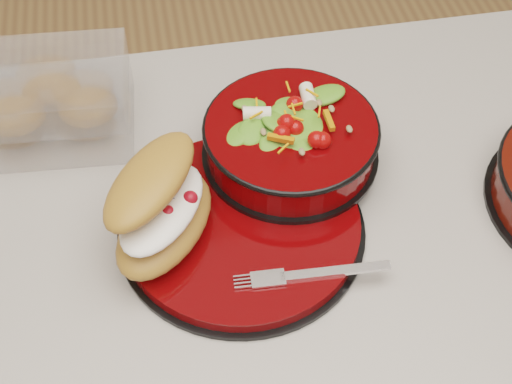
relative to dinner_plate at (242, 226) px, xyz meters
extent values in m
cube|color=#B0A9A1|center=(-0.01, -0.04, -0.03)|extent=(1.24, 0.74, 0.04)
cylinder|color=black|center=(0.00, 0.00, -0.01)|extent=(0.28, 0.28, 0.01)
cylinder|color=#5F0303|center=(0.00, 0.00, 0.00)|extent=(0.26, 0.26, 0.01)
torus|color=black|center=(0.01, -0.01, 0.01)|extent=(0.15, 0.15, 0.01)
cylinder|color=black|center=(0.07, 0.09, 0.01)|extent=(0.21, 0.21, 0.01)
cylinder|color=#5F0303|center=(0.07, 0.09, 0.04)|extent=(0.20, 0.20, 0.04)
torus|color=black|center=(0.07, 0.09, 0.06)|extent=(0.20, 0.20, 0.01)
ellipsoid|color=#4E8525|center=(0.07, 0.09, 0.05)|extent=(0.17, 0.17, 0.07)
sphere|color=red|center=(0.11, 0.09, 0.09)|extent=(0.02, 0.02, 0.02)
sphere|color=red|center=(0.10, 0.12, 0.09)|extent=(0.02, 0.02, 0.02)
sphere|color=red|center=(0.06, 0.13, 0.09)|extent=(0.02, 0.02, 0.02)
sphere|color=red|center=(0.03, 0.10, 0.09)|extent=(0.02, 0.02, 0.02)
sphere|color=red|center=(0.03, 0.07, 0.09)|extent=(0.02, 0.02, 0.02)
sphere|color=red|center=(0.06, 0.05, 0.09)|extent=(0.02, 0.02, 0.02)
sphere|color=red|center=(0.10, 0.05, 0.09)|extent=(0.02, 0.02, 0.02)
cylinder|color=silver|center=(0.10, 0.12, 0.09)|extent=(0.03, 0.04, 0.02)
cylinder|color=silver|center=(0.04, 0.10, 0.09)|extent=(0.04, 0.03, 0.02)
cube|color=orange|center=(0.05, 0.06, 0.09)|extent=(0.03, 0.03, 0.01)
cube|color=orange|center=(0.11, 0.08, 0.09)|extent=(0.03, 0.02, 0.01)
ellipsoid|color=#A96D33|center=(-0.08, -0.01, 0.03)|extent=(0.15, 0.17, 0.04)
ellipsoid|color=white|center=(-0.08, -0.01, 0.06)|extent=(0.13, 0.15, 0.02)
ellipsoid|color=#A96D33|center=(-0.08, 0.01, 0.08)|extent=(0.14, 0.16, 0.04)
sphere|color=#B40C15|center=(-0.11, -0.01, 0.06)|extent=(0.02, 0.02, 0.02)
sphere|color=#B40C15|center=(-0.08, -0.02, 0.06)|extent=(0.02, 0.02, 0.02)
sphere|color=#B40C15|center=(-0.05, 0.00, 0.06)|extent=(0.02, 0.02, 0.02)
sphere|color=#191947|center=(-0.09, 0.00, 0.06)|extent=(0.01, 0.01, 0.01)
sphere|color=#191947|center=(-0.07, 0.00, 0.06)|extent=(0.01, 0.01, 0.01)
sphere|color=#191947|center=(-0.08, -0.01, 0.06)|extent=(0.01, 0.01, 0.01)
cube|color=silver|center=(0.08, -0.08, 0.01)|extent=(0.12, 0.02, 0.00)
cube|color=silver|center=(0.01, -0.08, 0.01)|extent=(0.04, 0.02, 0.00)
cube|color=white|center=(-0.20, 0.20, 0.01)|extent=(0.20, 0.16, 0.05)
cube|color=white|center=(-0.20, 0.20, 0.06)|extent=(0.20, 0.16, 0.04)
ellipsoid|color=#A96D33|center=(-0.25, 0.20, 0.02)|extent=(0.07, 0.06, 0.04)
ellipsoid|color=#A96D33|center=(-0.16, 0.20, 0.02)|extent=(0.07, 0.06, 0.04)
ellipsoid|color=#A96D33|center=(-0.20, 0.24, 0.02)|extent=(0.07, 0.06, 0.04)
camera|label=1|loc=(-0.07, -0.47, 0.63)|focal=50.00mm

